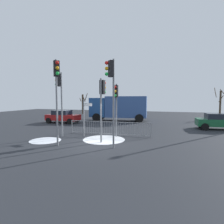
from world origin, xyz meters
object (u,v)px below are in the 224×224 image
Objects in this scene: bare_tree_centre at (220,103)px; traffic_light_rear_right at (60,90)px; direction_sign_post at (85,116)px; delivery_truck at (119,107)px; car_green_near at (218,121)px; traffic_light_mid_left at (111,83)px; car_red_far at (63,116)px; traffic_light_foreground_right at (102,96)px; traffic_light_foreground_left at (116,98)px; traffic_light_rear_left at (57,83)px; bare_tree_left at (83,103)px.

traffic_light_rear_right is at bearing -129.18° from bare_tree_centre.
delivery_truck is (-0.15, 9.92, 0.19)m from direction_sign_post.
bare_tree_centre is (2.46, 10.31, 1.39)m from car_green_near.
traffic_light_mid_left is 12.84m from delivery_truck.
bare_tree_centre reaches higher than direction_sign_post.
car_red_far is (-5.84, 6.04, -0.78)m from direction_sign_post.
car_green_near is at bearing 54.92° from traffic_light_foreground_right.
traffic_light_foreground_right is at bearing -1.66° from traffic_light_mid_left.
traffic_light_foreground_left is 4.10m from traffic_light_rear_right.
traffic_light_rear_right is at bearing 76.55° from delivery_truck.
traffic_light_foreground_left is 2.66m from direction_sign_post.
traffic_light_rear_left reaches higher than car_green_near.
delivery_truck is (5.69, 3.88, 0.97)m from car_red_far.
direction_sign_post is (0.27, 2.97, -2.17)m from traffic_light_rear_left.
traffic_light_rear_right is 1.72× the size of direction_sign_post.
car_red_far and car_green_near have the same top height.
traffic_light_foreground_left is at bearing -56.40° from bare_tree_left.
traffic_light_rear_left reaches higher than traffic_light_mid_left.
bare_tree_left is (-7.74, 18.69, -1.53)m from traffic_light_rear_right.
traffic_light_foreground_right reaches higher than direction_sign_post.
traffic_light_foreground_right is at bearing 75.38° from traffic_light_foreground_left.
car_red_far is at bearing 28.73° from delivery_truck.
traffic_light_mid_left reaches higher than traffic_light_foreground_right.
car_green_near is at bearing 156.62° from delivery_truck.
traffic_light_foreground_right is 2.65m from direction_sign_post.
traffic_light_rear_right is at bearing 15.53° from traffic_light_foreground_left.
traffic_light_mid_left reaches higher than direction_sign_post.
traffic_light_rear_left is 22.93m from bare_tree_left.
traffic_light_foreground_right is 2.87m from traffic_light_rear_left.
car_red_far is 16.09m from car_green_near.
car_green_near is 1.03× the size of bare_tree_left.
traffic_light_foreground_left is 1.42× the size of direction_sign_post.
traffic_light_rear_right is 1.24× the size of bare_tree_left.
car_green_near is 22.72m from bare_tree_left.
traffic_light_foreground_right is 11.37m from delivery_truck.
bare_tree_centre is (10.45, 16.36, -0.70)m from traffic_light_foreground_left.
traffic_light_rear_left reaches higher than bare_tree_left.
bare_tree_left is at bearing 105.30° from car_red_far.
traffic_light_foreground_left is 19.42m from bare_tree_centre.
car_red_far is 0.87× the size of bare_tree_centre.
delivery_truck is 1.91× the size of bare_tree_left.
traffic_light_foreground_right is at bearing -44.31° from car_red_far.
direction_sign_post is 0.72× the size of bare_tree_left.
traffic_light_foreground_right is at bearing 94.72° from delivery_truck.
bare_tree_left is at bearing 145.69° from car_green_near.
delivery_truck is 12.26m from bare_tree_left.
bare_tree_left is at bearing 132.38° from traffic_light_foreground_right.
traffic_light_foreground_left is at bearing -35.36° from car_red_far.
bare_tree_centre reaches higher than bare_tree_left.
bare_tree_centre is at bearing -157.09° from delivery_truck.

